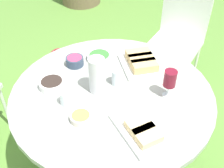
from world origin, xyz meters
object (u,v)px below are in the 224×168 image
object	(u,v)px
dining_table	(112,104)
chair_near_left	(178,35)
handbag	(59,69)
water_pitcher	(97,75)
wine_glass	(170,79)

from	to	relation	value
dining_table	chair_near_left	distance (m)	1.18
handbag	water_pitcher	bearing A→B (deg)	-105.38
chair_near_left	water_pitcher	bearing A→B (deg)	-164.99
dining_table	water_pitcher	world-z (taller)	water_pitcher
chair_near_left	wine_glass	size ratio (longest dim) A/B	4.90
water_pitcher	chair_near_left	bearing A→B (deg)	15.01
water_pitcher	wine_glass	xyz separation A→B (m)	(0.29, -0.30, 0.01)
handbag	chair_near_left	bearing A→B (deg)	-40.37
chair_near_left	handbag	size ratio (longest dim) A/B	2.42
water_pitcher	handbag	size ratio (longest dim) A/B	0.63
chair_near_left	water_pitcher	size ratio (longest dim) A/B	3.85
water_pitcher	handbag	bearing A→B (deg)	74.62
handbag	dining_table	bearing A→B (deg)	-101.67
dining_table	chair_near_left	xyz separation A→B (m)	(1.11, 0.38, -0.09)
water_pitcher	dining_table	bearing A→B (deg)	-48.25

